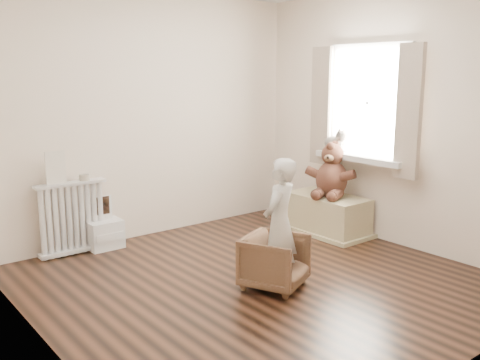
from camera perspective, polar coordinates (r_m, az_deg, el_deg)
floor at (r=4.69m, az=2.02°, el=-10.73°), size 3.60×3.60×0.01m
back_wall at (r=5.84m, az=-9.48°, el=6.71°), size 3.60×0.02×2.60m
front_wall at (r=3.23m, az=23.38°, el=2.12°), size 3.60×0.02×2.60m
left_wall at (r=3.48m, az=-21.04°, el=2.92°), size 0.02×3.60×2.60m
right_wall at (r=5.70m, az=16.13°, el=6.29°), size 0.02×3.60×2.60m
window at (r=5.83m, az=13.57°, el=8.01°), size 0.03×0.90×1.10m
window_sill at (r=5.82m, az=12.75°, el=2.30°), size 0.22×1.10×0.06m
curtain_left at (r=5.41m, az=17.58°, el=6.91°), size 0.06×0.26×1.30m
curtain_right at (r=6.12m, az=8.67°, el=7.79°), size 0.06×0.26×1.30m
radiator at (r=5.49m, az=-17.45°, el=-3.64°), size 0.69×0.13×0.72m
paper_doll at (r=5.34m, az=-19.07°, el=1.25°), size 0.19×0.02×0.31m
tin_a at (r=5.46m, az=-16.27°, el=0.27°), size 0.10×0.10×0.06m
toy_vanity at (r=5.60m, az=-14.29°, el=-4.37°), size 0.34×0.24×0.53m
armchair at (r=4.50m, az=3.74°, el=-8.66°), size 0.64×0.65×0.45m
child at (r=4.36m, az=4.24°, el=-4.68°), size 0.47×0.40×1.08m
toy_bench at (r=6.05m, az=9.29°, el=-3.72°), size 0.48×0.90×0.42m
teddy_bear at (r=5.92m, az=9.78°, el=0.60°), size 0.60×0.54×0.60m
plush_cat at (r=6.04m, az=10.00°, el=3.97°), size 0.22×0.32×0.25m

